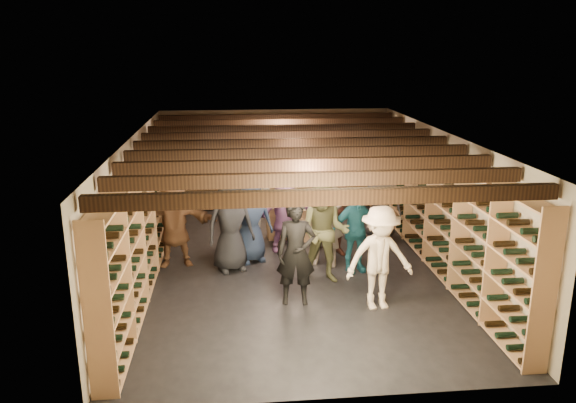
% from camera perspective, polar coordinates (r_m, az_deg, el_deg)
% --- Properties ---
extents(ground, '(8.00, 8.00, 0.00)m').
position_cam_1_polar(ground, '(10.32, 0.56, -6.57)').
color(ground, black).
rests_on(ground, ground).
extents(walls, '(5.52, 8.02, 2.40)m').
position_cam_1_polar(walls, '(9.93, 0.58, -0.15)').
color(walls, tan).
rests_on(walls, ground).
extents(ceiling, '(5.50, 8.00, 0.01)m').
position_cam_1_polar(ceiling, '(9.67, 0.60, 6.70)').
color(ceiling, beige).
rests_on(ceiling, walls).
extents(ceiling_joists, '(5.40, 7.12, 0.18)m').
position_cam_1_polar(ceiling_joists, '(9.70, 0.59, 5.89)').
color(ceiling_joists, black).
rests_on(ceiling_joists, ground).
extents(wine_rack_left, '(0.32, 7.50, 2.15)m').
position_cam_1_polar(wine_rack_left, '(10.03, -14.19, -1.23)').
color(wine_rack_left, tan).
rests_on(wine_rack_left, ground).
extents(wine_rack_right, '(0.32, 7.50, 2.15)m').
position_cam_1_polar(wine_rack_right, '(10.55, 14.59, -0.42)').
color(wine_rack_right, tan).
rests_on(wine_rack_right, ground).
extents(wine_rack_back, '(4.70, 0.30, 2.15)m').
position_cam_1_polar(wine_rack_back, '(13.67, -1.18, 3.72)').
color(wine_rack_back, tan).
rests_on(wine_rack_back, ground).
extents(crate_stack_left, '(0.52, 0.35, 0.68)m').
position_cam_1_polar(crate_stack_left, '(11.67, -0.90, -2.12)').
color(crate_stack_left, tan).
rests_on(crate_stack_left, ground).
extents(crate_stack_right, '(0.59, 0.50, 0.68)m').
position_cam_1_polar(crate_stack_right, '(11.55, 1.82, -2.32)').
color(crate_stack_right, tan).
rests_on(crate_stack_right, ground).
extents(crate_loose, '(0.58, 0.48, 0.17)m').
position_cam_1_polar(crate_loose, '(12.46, 2.60, -2.21)').
color(crate_loose, tan).
rests_on(crate_loose, ground).
extents(person_0, '(0.97, 0.78, 1.72)m').
position_cam_1_polar(person_0, '(9.94, -5.88, -2.27)').
color(person_0, black).
rests_on(person_0, ground).
extents(person_1, '(0.64, 0.45, 1.66)m').
position_cam_1_polar(person_1, '(8.63, 0.82, -5.24)').
color(person_1, black).
rests_on(person_1, ground).
extents(person_2, '(1.01, 0.89, 1.75)m').
position_cam_1_polar(person_2, '(9.42, 3.71, -3.13)').
color(person_2, brown).
rests_on(person_2, ground).
extents(person_3, '(1.10, 0.70, 1.62)m').
position_cam_1_polar(person_3, '(8.59, 9.30, -5.68)').
color(person_3, beige).
rests_on(person_3, ground).
extents(person_4, '(0.95, 0.57, 1.52)m').
position_cam_1_polar(person_4, '(9.92, 6.81, -2.95)').
color(person_4, '#1C5A6C').
rests_on(person_4, ground).
extents(person_5, '(1.54, 0.57, 1.64)m').
position_cam_1_polar(person_5, '(10.32, -11.48, -2.07)').
color(person_5, brown).
rests_on(person_5, ground).
extents(person_6, '(0.95, 0.79, 1.67)m').
position_cam_1_polar(person_6, '(10.33, -3.83, -1.66)').
color(person_6, '#21304E').
rests_on(person_6, ground).
extents(person_7, '(0.79, 0.67, 1.84)m').
position_cam_1_polar(person_7, '(10.11, 3.91, -1.55)').
color(person_7, gray).
rests_on(person_7, ground).
extents(person_8, '(1.10, 0.99, 1.84)m').
position_cam_1_polar(person_8, '(10.62, 4.64, -0.71)').
color(person_8, '#4F2920').
rests_on(person_8, ground).
extents(person_9, '(1.35, 1.00, 1.88)m').
position_cam_1_polar(person_9, '(11.21, -3.50, 0.28)').
color(person_9, '#ACAB9C').
rests_on(person_9, ground).
extents(person_11, '(1.46, 0.95, 1.51)m').
position_cam_1_polar(person_11, '(10.90, -0.35, -1.13)').
color(person_11, '#94609A').
rests_on(person_11, ground).
extents(person_12, '(0.87, 0.63, 1.67)m').
position_cam_1_polar(person_12, '(11.62, 9.48, 0.12)').
color(person_12, '#333338').
rests_on(person_12, ground).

